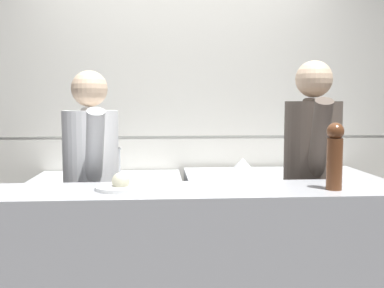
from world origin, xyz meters
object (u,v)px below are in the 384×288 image
(oven_range, at_px, (108,236))
(pepper_mill, at_px, (335,155))
(mixing_bowl_steel, at_px, (243,165))
(plated_dish_main, at_px, (121,185))
(chef_sous, at_px, (311,183))
(stock_pot, at_px, (105,162))
(chef_head_cook, at_px, (92,191))

(oven_range, xyz_separation_m, pepper_mill, (1.22, -1.20, 0.73))
(mixing_bowl_steel, distance_m, plated_dish_main, 1.43)
(oven_range, relative_size, chef_sous, 0.64)
(plated_dish_main, bearing_deg, mixing_bowl_steel, 55.15)
(stock_pot, relative_size, chef_head_cook, 0.15)
(oven_range, height_order, pepper_mill, pepper_mill)
(mixing_bowl_steel, xyz_separation_m, plated_dish_main, (-0.82, -1.17, 0.07))
(stock_pot, bearing_deg, pepper_mill, -44.93)
(oven_range, relative_size, chef_head_cook, 0.67)
(plated_dish_main, bearing_deg, pepper_mill, -4.37)
(chef_sous, bearing_deg, stock_pot, 162.75)
(mixing_bowl_steel, height_order, chef_head_cook, chef_head_cook)
(plated_dish_main, xyz_separation_m, chef_sous, (1.12, 0.50, -0.09))
(stock_pot, height_order, pepper_mill, pepper_mill)
(stock_pot, height_order, mixing_bowl_steel, stock_pot)
(chef_head_cook, bearing_deg, chef_sous, -16.26)
(plated_dish_main, relative_size, chef_head_cook, 0.15)
(mixing_bowl_steel, bearing_deg, plated_dish_main, -124.85)
(mixing_bowl_steel, bearing_deg, chef_head_cook, -148.67)
(stock_pot, xyz_separation_m, pepper_mill, (1.24, -1.23, 0.18))
(chef_head_cook, xyz_separation_m, chef_sous, (1.34, -0.04, 0.04))
(oven_range, distance_m, mixing_bowl_steel, 1.13)
(mixing_bowl_steel, xyz_separation_m, pepper_mill, (0.21, -1.25, 0.22))
(plated_dish_main, relative_size, pepper_mill, 0.76)
(oven_range, height_order, plated_dish_main, plated_dish_main)
(chef_head_cook, distance_m, chef_sous, 1.34)
(pepper_mill, relative_size, chef_sous, 0.19)
(oven_range, distance_m, pepper_mill, 1.86)
(oven_range, height_order, stock_pot, stock_pot)
(plated_dish_main, bearing_deg, stock_pot, 100.36)
(mixing_bowl_steel, bearing_deg, chef_sous, -65.89)
(stock_pot, xyz_separation_m, chef_sous, (1.33, -0.65, -0.06))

